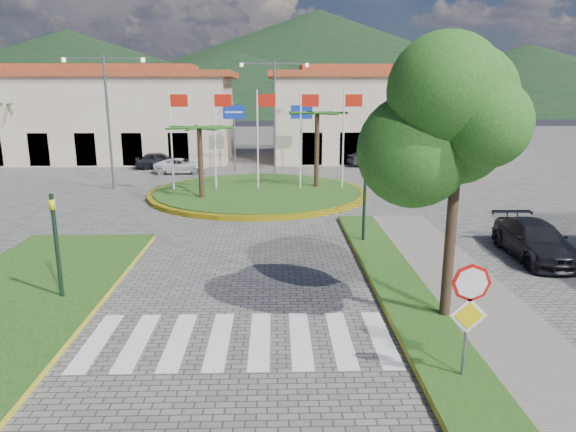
{
  "coord_description": "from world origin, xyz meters",
  "views": [
    {
      "loc": [
        0.99,
        -7.56,
        5.99
      ],
      "look_at": [
        1.4,
        8.0,
        2.16
      ],
      "focal_mm": 32.0,
      "sensor_mm": 36.0,
      "label": 1
    }
  ],
  "objects_px": {
    "car_dark_b": "(371,158)",
    "white_van": "(182,166)",
    "deciduous_tree": "(459,124)",
    "car_side_right": "(535,240)",
    "stop_sign": "(469,304)",
    "roundabout_island": "(258,192)",
    "car_dark_a": "(160,160)"
  },
  "relations": [
    {
      "from": "white_van",
      "to": "deciduous_tree",
      "type": "bearing_deg",
      "value": -155.01
    },
    {
      "from": "deciduous_tree",
      "to": "stop_sign",
      "type": "bearing_deg",
      "value": -101.18
    },
    {
      "from": "deciduous_tree",
      "to": "roundabout_island",
      "type": "bearing_deg",
      "value": 107.91
    },
    {
      "from": "roundabout_island",
      "to": "car_dark_a",
      "type": "bearing_deg",
      "value": 126.98
    },
    {
      "from": "deciduous_tree",
      "to": "car_dark_b",
      "type": "distance_m",
      "value": 29.26
    },
    {
      "from": "white_van",
      "to": "car_dark_a",
      "type": "bearing_deg",
      "value": 41.62
    },
    {
      "from": "deciduous_tree",
      "to": "car_dark_a",
      "type": "bearing_deg",
      "value": 116.04
    },
    {
      "from": "deciduous_tree",
      "to": "car_dark_a",
      "type": "distance_m",
      "value": 31.08
    },
    {
      "from": "stop_sign",
      "to": "white_van",
      "type": "bearing_deg",
      "value": 110.91
    },
    {
      "from": "deciduous_tree",
      "to": "car_side_right",
      "type": "bearing_deg",
      "value": 46.01
    },
    {
      "from": "car_dark_b",
      "to": "car_side_right",
      "type": "xyz_separation_m",
      "value": [
        1.7,
        -23.57,
        0.02
      ]
    },
    {
      "from": "stop_sign",
      "to": "car_side_right",
      "type": "xyz_separation_m",
      "value": [
        5.57,
        8.19,
        -1.13
      ]
    },
    {
      "from": "car_dark_a",
      "to": "car_dark_b",
      "type": "relative_size",
      "value": 0.97
    },
    {
      "from": "stop_sign",
      "to": "car_dark_a",
      "type": "bearing_deg",
      "value": 112.81
    },
    {
      "from": "deciduous_tree",
      "to": "white_van",
      "type": "bearing_deg",
      "value": 114.32
    },
    {
      "from": "white_van",
      "to": "roundabout_island",
      "type": "bearing_deg",
      "value": -143.62
    },
    {
      "from": "white_van",
      "to": "car_dark_a",
      "type": "xyz_separation_m",
      "value": [
        -2.11,
        2.43,
        0.1
      ]
    },
    {
      "from": "roundabout_island",
      "to": "white_van",
      "type": "height_order",
      "value": "roundabout_island"
    },
    {
      "from": "white_van",
      "to": "car_side_right",
      "type": "distance_m",
      "value": 25.87
    },
    {
      "from": "car_side_right",
      "to": "white_van",
      "type": "bearing_deg",
      "value": 130.97
    },
    {
      "from": "white_van",
      "to": "car_side_right",
      "type": "relative_size",
      "value": 0.86
    },
    {
      "from": "white_van",
      "to": "car_dark_b",
      "type": "xyz_separation_m",
      "value": [
        14.66,
        3.53,
        0.1
      ]
    },
    {
      "from": "white_van",
      "to": "car_side_right",
      "type": "xyz_separation_m",
      "value": [
        16.36,
        -20.05,
        0.12
      ]
    },
    {
      "from": "car_side_right",
      "to": "stop_sign",
      "type": "bearing_deg",
      "value": -122.49
    },
    {
      "from": "roundabout_island",
      "to": "car_dark_b",
      "type": "relative_size",
      "value": 3.25
    },
    {
      "from": "deciduous_tree",
      "to": "white_van",
      "type": "height_order",
      "value": "deciduous_tree"
    },
    {
      "from": "car_dark_b",
      "to": "white_van",
      "type": "bearing_deg",
      "value": 83.32
    },
    {
      "from": "stop_sign",
      "to": "car_side_right",
      "type": "height_order",
      "value": "stop_sign"
    },
    {
      "from": "roundabout_island",
      "to": "stop_sign",
      "type": "relative_size",
      "value": 4.79
    },
    {
      "from": "stop_sign",
      "to": "deciduous_tree",
      "type": "xyz_separation_m",
      "value": [
        0.6,
        3.04,
        3.38
      ]
    },
    {
      "from": "car_dark_b",
      "to": "deciduous_tree",
      "type": "bearing_deg",
      "value": 153.3
    },
    {
      "from": "stop_sign",
      "to": "white_van",
      "type": "relative_size",
      "value": 0.68
    }
  ]
}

